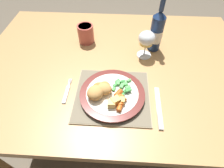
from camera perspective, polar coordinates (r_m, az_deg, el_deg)
ground_plane at (r=1.46m, az=0.54°, el=-14.61°), size 6.00×6.00×0.00m
dining_table at (r=0.92m, az=0.84°, el=3.32°), size 1.33×0.92×0.74m
placemat at (r=0.72m, az=-0.14°, el=-3.72°), size 0.30×0.28×0.01m
dinner_plate at (r=0.70m, az=0.17°, el=-3.28°), size 0.26×0.26×0.02m
breaded_croquettes at (r=0.68m, az=-3.93°, el=-1.89°), size 0.11×0.11×0.05m
green_beans_pile at (r=0.71m, az=3.33°, el=-0.66°), size 0.08×0.09×0.02m
glazed_carrots at (r=0.66m, az=2.61°, el=-5.00°), size 0.05×0.10×0.02m
fork at (r=0.75m, az=-14.55°, el=-2.63°), size 0.01×0.13×0.01m
table_knife at (r=0.70m, az=15.13°, el=-8.46°), size 0.02×0.19×0.01m
wine_glass at (r=0.85m, az=11.24°, el=14.05°), size 0.08×0.08×0.13m
bottle at (r=0.90m, az=14.33°, el=16.34°), size 0.06×0.06×0.29m
roast_potatoes at (r=0.65m, az=1.27°, el=-5.89°), size 0.06×0.05×0.03m
drinking_cup at (r=0.97m, az=-8.55°, el=16.01°), size 0.08×0.08×0.10m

